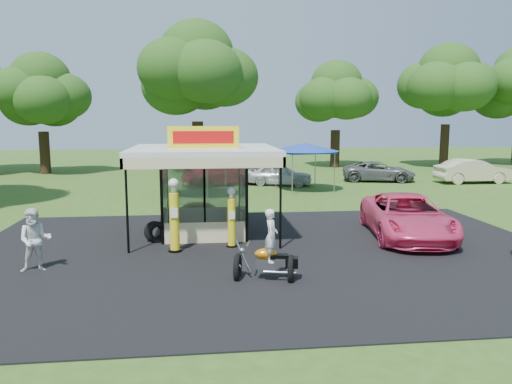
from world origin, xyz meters
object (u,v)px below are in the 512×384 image
bg_car_d (379,171)px  tent_east (305,148)px  motorcycle (269,252)px  pink_sedan (407,216)px  bg_car_e (473,171)px  bg_car_c (280,174)px  gas_pump_left (174,217)px  spectator_west (35,240)px  tent_west (194,149)px  gas_pump_right (232,219)px  gas_station_kiosk (204,189)px  kiosk_car (204,212)px  bg_car_b (221,174)px

bg_car_d → tent_east: tent_east is taller
motorcycle → pink_sedan: size_ratio=0.36×
pink_sedan → bg_car_e: (11.16, 14.84, 0.03)m
bg_car_c → tent_east: size_ratio=1.02×
gas_pump_left → spectator_west: (-3.95, -1.67, -0.26)m
bg_car_d → tent_west: size_ratio=1.18×
spectator_west → bg_car_c: (10.18, 17.98, -0.22)m
motorcycle → bg_car_d: (10.87, 20.94, -0.11)m
gas_pump_left → bg_car_e: 25.40m
gas_pump_left → gas_pump_right: (1.94, 0.42, -0.18)m
gas_station_kiosk → kiosk_car: size_ratio=1.92×
bg_car_b → motorcycle: bearing=161.3°
bg_car_b → bg_car_c: bg_car_b is taller
tent_west → gas_station_kiosk: bearing=-87.3°
tent_east → bg_car_d: bearing=32.3°
gas_pump_left → bg_car_c: bearing=69.1°
tent_east → pink_sedan: bearing=-84.4°
pink_sedan → bg_car_c: bearing=107.8°
gas_station_kiosk → tent_west: gas_station_kiosk is taller
pink_sedan → spectator_west: 12.84m
bg_car_c → tent_west: (-5.66, -4.01, 1.99)m
bg_car_b → tent_east: (5.04, -3.16, 1.91)m
gas_pump_left → gas_pump_right: size_ratio=1.17×
gas_pump_left → bg_car_c: (6.23, 16.32, -0.47)m
gas_pump_left → tent_east: size_ratio=0.59×
spectator_west → bg_car_c: bearing=48.9°
bg_car_c → gas_pump_right: bearing=-176.5°
gas_station_kiosk → bg_car_d: bearing=50.3°
motorcycle → tent_east: (4.63, 16.99, 1.86)m
gas_pump_right → tent_west: size_ratio=0.50×
gas_pump_left → bg_car_b: 17.06m
bg_car_c → kiosk_car: bearing=174.4°
bg_car_b → bg_car_c: size_ratio=1.24×
gas_pump_left → motorcycle: (2.72, -3.26, -0.39)m
motorcycle → bg_car_b: size_ratio=0.40×
motorcycle → bg_car_c: 19.89m
bg_car_b → bg_car_d: bearing=-105.9°
pink_sedan → bg_car_d: 17.28m
motorcycle → tent_east: tent_east is taller
gas_pump_left → motorcycle: size_ratio=1.19×
pink_sedan → bg_car_b: (-6.28, 15.76, -0.04)m
bg_car_c → bg_car_e: bg_car_e is taller
tent_west → kiosk_car: bearing=-86.6°
gas_station_kiosk → gas_pump_left: bearing=-112.1°
gas_station_kiosk → bg_car_d: 19.72m
spectator_west → pink_sedan: bearing=1.0°
kiosk_car → pink_sedan: (7.56, -3.59, 0.33)m
motorcycle → pink_sedan: 7.33m
gas_pump_right → tent_east: 14.46m
bg_car_c → bg_car_d: (7.36, 1.36, -0.03)m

